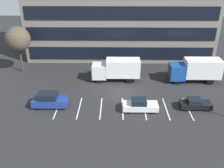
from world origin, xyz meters
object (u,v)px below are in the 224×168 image
sedan_black (195,104)px  suv_navy (49,100)px  box_truck_blue (196,69)px  box_truck_white (117,69)px  bare_tree (18,39)px  sedan_white (140,105)px

sedan_black → suv_navy: bearing=179.6°
suv_navy → sedan_black: 18.70m
box_truck_blue → box_truck_white: box_truck_blue is taller
suv_navy → sedan_black: size_ratio=1.12×
sedan_black → box_truck_white: bearing=139.6°
box_truck_blue → box_truck_white: (-12.24, 0.25, -0.10)m
box_truck_white → bare_tree: bearing=168.0°
box_truck_blue → sedan_black: bearing=-105.3°
bare_tree → sedan_white: bearing=-33.2°
box_truck_blue → box_truck_white: bearing=178.8°
box_truck_white → suv_navy: bearing=-136.2°
box_truck_white → sedan_black: 13.17m
suv_navy → box_truck_blue: bearing=21.1°
box_truck_white → sedan_white: bearing=-72.3°
suv_navy → box_truck_white: bearing=43.8°
box_truck_blue → suv_navy: box_truck_blue is taller
box_truck_blue → bare_tree: bare_tree is taller
box_truck_blue → bare_tree: 28.98m
box_truck_blue → sedan_black: (-2.26, -8.24, -1.40)m
box_truck_blue → bare_tree: size_ratio=1.02×
sedan_white → suv_navy: bearing=176.5°
box_truck_white → sedan_white: (2.90, -9.07, -1.23)m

